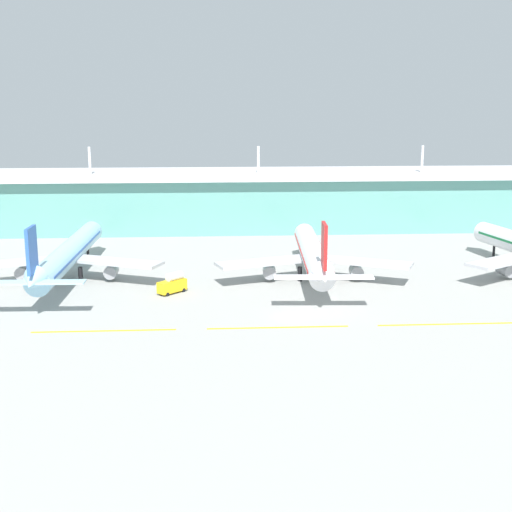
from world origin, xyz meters
name	(u,v)px	position (x,y,z in m)	size (l,w,h in m)	color
ground_plane	(289,318)	(0.00, 0.00, 0.00)	(600.00, 600.00, 0.00)	#9E9E99
terminal_building	(257,200)	(0.00, 104.10, 10.18)	(288.00, 34.00, 28.96)	#5B9E93
airliner_near_middle	(68,255)	(-51.65, 34.71, 6.46)	(48.79, 71.17, 18.90)	#9ED1EA
airliner_center	(313,254)	(9.13, 31.18, 6.45)	(48.73, 63.01, 18.90)	white
taxiway_stripe_mid_west	(104,331)	(-37.00, -6.38, 0.02)	(28.00, 0.70, 0.04)	yellow
taxiway_stripe_centre	(278,327)	(-3.00, -6.38, 0.02)	(28.00, 0.70, 0.04)	yellow
taxiway_stripe_mid_east	(447,324)	(31.00, -6.38, 0.02)	(28.00, 0.70, 0.04)	yellow
fuel_truck	(173,284)	(-25.07, 20.54, 2.26)	(6.95, 6.91, 4.95)	gold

